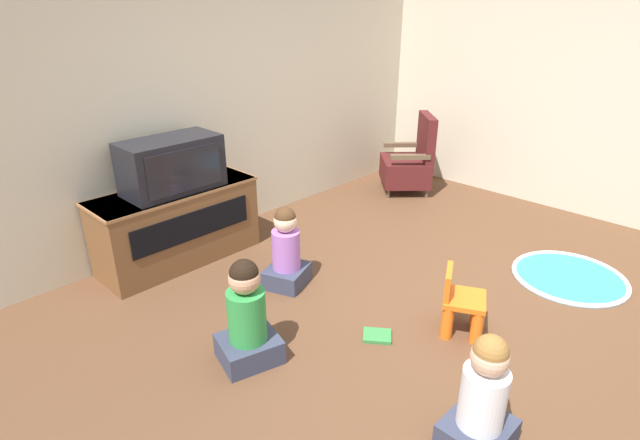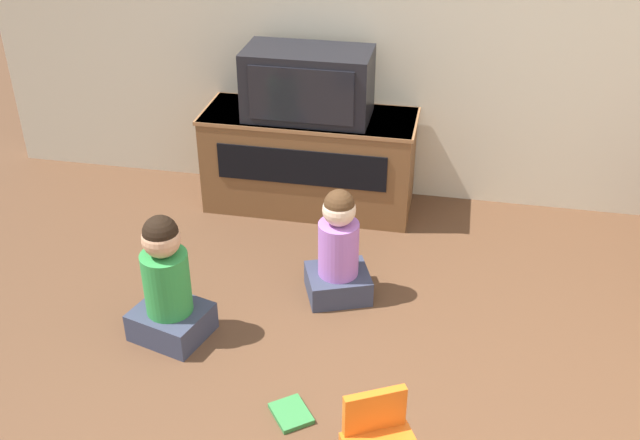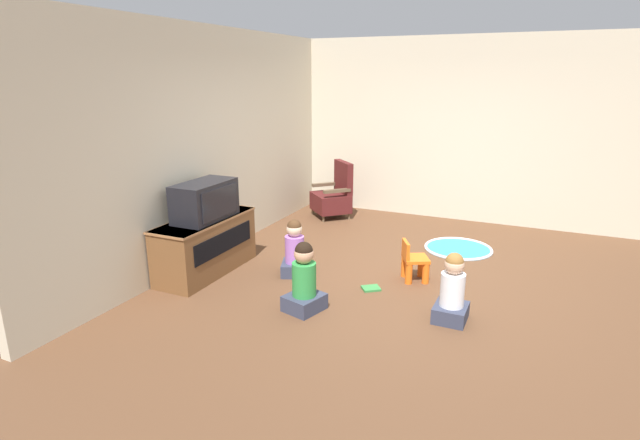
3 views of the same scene
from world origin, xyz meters
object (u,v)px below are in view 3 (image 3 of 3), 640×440
at_px(television, 205,201).
at_px(tv_cabinet, 206,245).
at_px(child_watching_right, 452,292).
at_px(yellow_kid_chair, 414,263).
at_px(book, 371,288).
at_px(black_armchair, 334,196).
at_px(child_watching_center, 304,281).
at_px(child_watching_left, 295,251).

bearing_deg(television, tv_cabinet, 90.00).
height_order(tv_cabinet, child_watching_right, child_watching_right).
height_order(tv_cabinet, yellow_kid_chair, tv_cabinet).
xyz_separation_m(yellow_kid_chair, child_watching_right, (-0.80, -0.56, 0.09)).
height_order(tv_cabinet, book, tv_cabinet).
bearing_deg(child_watching_right, tv_cabinet, 90.01).
bearing_deg(child_watching_right, yellow_kid_chair, 35.65).
bearing_deg(yellow_kid_chair, child_watching_right, -172.36).
height_order(black_armchair, book, black_armchair).
height_order(television, child_watching_right, television).
relative_size(child_watching_right, book, 2.79).
distance_m(child_watching_center, child_watching_right, 1.41).
distance_m(black_armchair, child_watching_left, 2.51).
xyz_separation_m(black_armchair, yellow_kid_chair, (-2.04, -1.84, -0.14)).
bearing_deg(child_watching_right, black_armchair, 40.93).
bearing_deg(tv_cabinet, child_watching_right, -90.76).
height_order(yellow_kid_chair, child_watching_center, child_watching_center).
height_order(tv_cabinet, child_watching_center, child_watching_center).
bearing_deg(child_watching_center, tv_cabinet, 90.26).
relative_size(yellow_kid_chair, child_watching_center, 0.65).
xyz_separation_m(child_watching_left, child_watching_center, (-0.78, -0.51, 0.02)).
bearing_deg(child_watching_right, television, 90.00).
xyz_separation_m(tv_cabinet, book, (0.32, -1.92, -0.33)).
xyz_separation_m(television, black_armchair, (2.81, -0.40, -0.52)).
relative_size(tv_cabinet, book, 5.67).
bearing_deg(child_watching_right, book, 69.50).
relative_size(black_armchair, child_watching_right, 1.33).
distance_m(black_armchair, child_watching_center, 3.39).
xyz_separation_m(yellow_kid_chair, child_watching_center, (-1.18, 0.79, 0.11)).
xyz_separation_m(child_watching_right, book, (0.35, 0.91, -0.28)).
height_order(black_armchair, child_watching_right, black_armchair).
xyz_separation_m(tv_cabinet, child_watching_center, (-0.42, -1.48, -0.03)).
bearing_deg(black_armchair, child_watching_right, -5.15).
height_order(yellow_kid_chair, book, yellow_kid_chair).
bearing_deg(child_watching_center, yellow_kid_chair, -17.75).
height_order(child_watching_right, book, child_watching_right).
relative_size(black_armchair, child_watching_center, 1.27).
bearing_deg(child_watching_center, child_watching_left, 48.95).
relative_size(tv_cabinet, child_watching_left, 2.08).
height_order(child_watching_left, child_watching_center, child_watching_center).
height_order(television, black_armchair, television).
bearing_deg(television, child_watching_left, -68.80).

